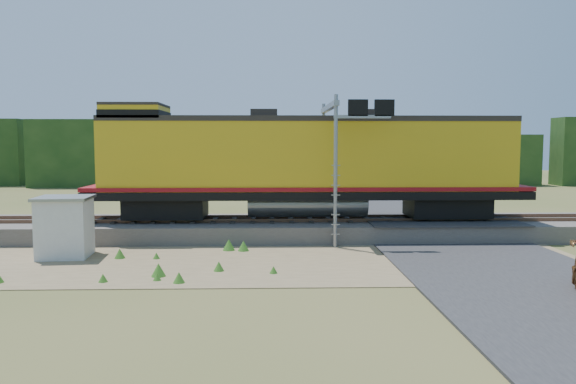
{
  "coord_description": "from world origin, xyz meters",
  "views": [
    {
      "loc": [
        -0.91,
        -20.31,
        4.44
      ],
      "look_at": [
        -0.23,
        3.0,
        2.4
      ],
      "focal_mm": 35.0,
      "sensor_mm": 36.0,
      "label": 1
    }
  ],
  "objects": [
    {
      "name": "ballast",
      "position": [
        0.0,
        6.0,
        0.4
      ],
      "size": [
        70.0,
        5.0,
        0.8
      ],
      "primitive_type": "cube",
      "color": "slate",
      "rests_on": "ground"
    },
    {
      "name": "locomotive",
      "position": [
        0.48,
        6.0,
        3.56
      ],
      "size": [
        20.42,
        3.11,
        5.27
      ],
      "color": "black",
      "rests_on": "rails"
    },
    {
      "name": "ground",
      "position": [
        0.0,
        0.0,
        0.0
      ],
      "size": [
        140.0,
        140.0,
        0.0
      ],
      "primitive_type": "plane",
      "color": "#475123",
      "rests_on": "ground"
    },
    {
      "name": "shed",
      "position": [
        -8.94,
        1.48,
        1.21
      ],
      "size": [
        2.17,
        2.17,
        2.38
      ],
      "rotation": [
        0.0,
        0.0,
        0.09
      ],
      "color": "silver",
      "rests_on": "ground"
    },
    {
      "name": "signal_gantry",
      "position": [
        2.09,
        5.36,
        4.89
      ],
      "size": [
        2.56,
        6.2,
        6.46
      ],
      "color": "gray",
      "rests_on": "ground"
    },
    {
      "name": "dirt_shoulder",
      "position": [
        -2.0,
        0.5,
        0.01
      ],
      "size": [
        26.0,
        8.0,
        0.03
      ],
      "primitive_type": "cube",
      "color": "#8C7754",
      "rests_on": "ground"
    },
    {
      "name": "rails",
      "position": [
        0.0,
        6.0,
        0.88
      ],
      "size": [
        70.0,
        1.54,
        0.16
      ],
      "color": "brown",
      "rests_on": "ballast"
    },
    {
      "name": "road",
      "position": [
        7.0,
        0.74,
        0.09
      ],
      "size": [
        7.0,
        66.0,
        0.86
      ],
      "color": "#38383A",
      "rests_on": "ground"
    },
    {
      "name": "tree_line_north",
      "position": [
        0.0,
        38.0,
        3.07
      ],
      "size": [
        130.0,
        3.0,
        6.5
      ],
      "color": "#1B3A15",
      "rests_on": "ground"
    },
    {
      "name": "weed_clumps",
      "position": [
        -3.5,
        0.1,
        0.0
      ],
      "size": [
        15.0,
        6.2,
        0.56
      ],
      "primitive_type": null,
      "color": "#356D1F",
      "rests_on": "ground"
    }
  ]
}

